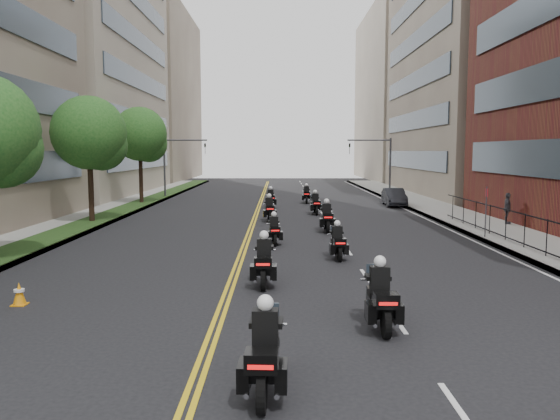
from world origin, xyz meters
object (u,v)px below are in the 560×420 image
(motorcycle_3, at_px, (337,244))
(motorcycle_1, at_px, (380,300))
(motorcycle_4, at_px, (274,231))
(motorcycle_5, at_px, (327,219))
(motorcycle_6, at_px, (269,210))
(motorcycle_8, at_px, (271,199))
(motorcycle_0, at_px, (265,356))
(motorcycle_7, at_px, (315,205))
(pedestrian_c, at_px, (507,208))
(motorcycle_2, at_px, (264,264))
(traffic_cone, at_px, (19,294))
(motorcycle_9, at_px, (307,195))
(parked_sedan, at_px, (394,197))

(motorcycle_3, bearing_deg, motorcycle_1, -90.91)
(motorcycle_4, bearing_deg, motorcycle_5, 50.77)
(motorcycle_3, distance_m, motorcycle_6, 12.48)
(motorcycle_1, bearing_deg, motorcycle_8, 96.38)
(motorcycle_0, bearing_deg, motorcycle_1, 55.65)
(motorcycle_7, bearing_deg, motorcycle_8, 122.51)
(motorcycle_4, height_order, motorcycle_8, motorcycle_8)
(motorcycle_1, relative_size, pedestrian_c, 1.35)
(motorcycle_3, bearing_deg, pedestrian_c, 39.61)
(motorcycle_2, bearing_deg, motorcycle_0, -88.09)
(motorcycle_8, height_order, traffic_cone, motorcycle_8)
(motorcycle_1, xyz_separation_m, motorcycle_9, (-0.16, 32.89, -0.05))
(motorcycle_0, relative_size, parked_sedan, 0.57)
(motorcycle_3, height_order, parked_sedan, motorcycle_3)
(motorcycle_9, bearing_deg, motorcycle_8, -125.96)
(motorcycle_9, relative_size, traffic_cone, 3.42)
(motorcycle_0, relative_size, motorcycle_6, 1.04)
(motorcycle_0, xyz_separation_m, motorcycle_8, (-0.37, 32.73, -0.05))
(motorcycle_0, distance_m, motorcycle_7, 28.41)
(motorcycle_6, height_order, pedestrian_c, pedestrian_c)
(motorcycle_4, bearing_deg, motorcycle_9, 78.65)
(motorcycle_4, xyz_separation_m, parked_sedan, (9.49, 18.05, 0.10))
(motorcycle_9, bearing_deg, motorcycle_1, -87.90)
(motorcycle_4, relative_size, parked_sedan, 0.49)
(motorcycle_0, xyz_separation_m, traffic_cone, (-7.18, 5.75, -0.39))
(motorcycle_3, xyz_separation_m, motorcycle_7, (0.14, 15.79, 0.05))
(motorcycle_2, bearing_deg, motorcycle_7, 81.72)
(motorcycle_6, xyz_separation_m, motorcycle_9, (2.95, 11.98, -0.03))
(motorcycle_1, xyz_separation_m, motorcycle_8, (-3.15, 29.04, -0.06))
(motorcycle_4, distance_m, traffic_cone, 12.56)
(motorcycle_4, bearing_deg, motorcycle_7, 73.07)
(motorcycle_9, bearing_deg, motorcycle_7, -86.88)
(motorcycle_0, height_order, motorcycle_7, motorcycle_0)
(motorcycle_2, xyz_separation_m, motorcycle_3, (2.89, 4.41, -0.09))
(motorcycle_4, xyz_separation_m, pedestrian_c, (13.59, 6.10, 0.45))
(motorcycle_7, xyz_separation_m, traffic_cone, (-9.98, -22.52, -0.35))
(motorcycle_4, bearing_deg, motorcycle_6, 88.29)
(motorcycle_2, relative_size, motorcycle_6, 1.03)
(traffic_cone, bearing_deg, motorcycle_4, 54.94)
(motorcycle_6, relative_size, traffic_cone, 3.55)
(motorcycle_1, distance_m, motorcycle_5, 16.40)
(motorcycle_5, bearing_deg, motorcycle_6, 125.90)
(parked_sedan, bearing_deg, motorcycle_7, -136.64)
(motorcycle_3, distance_m, motorcycle_5, 7.60)
(motorcycle_5, distance_m, traffic_cone, 17.52)
(motorcycle_1, bearing_deg, motorcycle_9, 90.49)
(motorcycle_4, relative_size, motorcycle_8, 0.93)
(motorcycle_2, relative_size, pedestrian_c, 1.34)
(motorcycle_3, height_order, motorcycle_8, motorcycle_8)
(motorcycle_6, bearing_deg, traffic_cone, -114.37)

